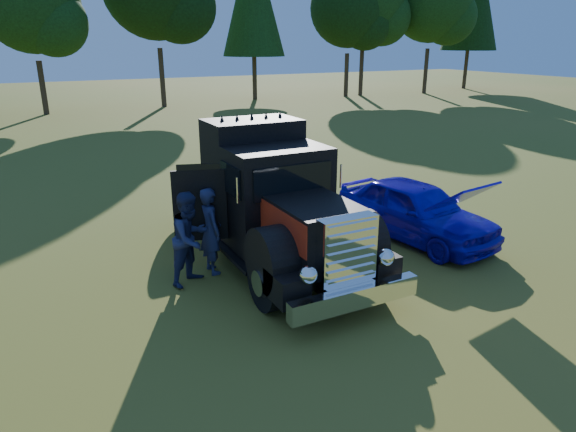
# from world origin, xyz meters

# --- Properties ---
(ground) EXTENTS (120.00, 120.00, 0.00)m
(ground) POSITION_xyz_m (0.00, 0.00, 0.00)
(ground) COLOR #42591A
(ground) RESTS_ON ground
(diamond_t_truck) EXTENTS (3.34, 7.16, 3.00)m
(diamond_t_truck) POSITION_xyz_m (-1.04, 1.26, 1.28)
(diamond_t_truck) COLOR black
(diamond_t_truck) RESTS_ON ground
(hotrod_coupe) EXTENTS (2.32, 4.47, 1.89)m
(hotrod_coupe) POSITION_xyz_m (2.67, 0.74, 0.73)
(hotrod_coupe) COLOR #082FB2
(hotrod_coupe) RESTS_ON ground
(spectator_near) EXTENTS (0.47, 0.69, 1.85)m
(spectator_near) POSITION_xyz_m (-2.43, 1.17, 0.92)
(spectator_near) COLOR #1A283C
(spectator_near) RESTS_ON ground
(spectator_far) EXTENTS (1.16, 1.09, 1.90)m
(spectator_far) POSITION_xyz_m (-2.95, 0.88, 0.95)
(spectator_far) COLOR navy
(spectator_far) RESTS_ON ground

